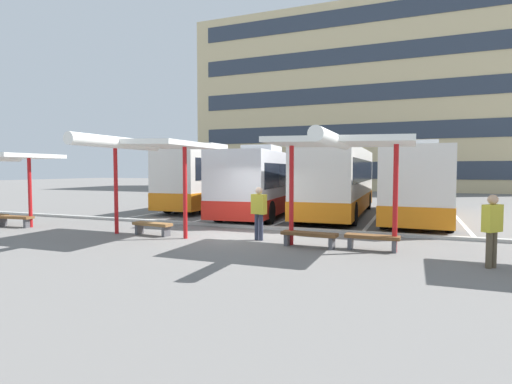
{
  "coord_description": "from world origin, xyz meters",
  "views": [
    {
      "loc": [
        5.43,
        -12.8,
        2.31
      ],
      "look_at": [
        -1.13,
        3.83,
        1.32
      ],
      "focal_mm": 28.17,
      "sensor_mm": 36.0,
      "label": 1
    }
  ],
  "objects_px": {
    "bench_4": "(372,239)",
    "coach_bus_2": "(338,181)",
    "waiting_passenger_1": "(259,209)",
    "coach_bus_3": "(419,184)",
    "waiting_shelter_2": "(340,144)",
    "bench_2": "(152,226)",
    "coach_bus_0": "(220,179)",
    "waiting_shelter_1": "(143,146)",
    "bench_1": "(14,219)",
    "bench_3": "(309,236)",
    "coach_bus_1": "(270,183)",
    "waiting_passenger_2": "(492,225)"
  },
  "relations": [
    {
      "from": "waiting_shelter_1",
      "to": "waiting_shelter_2",
      "type": "bearing_deg",
      "value": 2.04
    },
    {
      "from": "coach_bus_0",
      "to": "waiting_passenger_1",
      "type": "relative_size",
      "value": 6.55
    },
    {
      "from": "coach_bus_1",
      "to": "waiting_passenger_2",
      "type": "bearing_deg",
      "value": -47.05
    },
    {
      "from": "bench_2",
      "to": "waiting_passenger_2",
      "type": "height_order",
      "value": "waiting_passenger_2"
    },
    {
      "from": "bench_1",
      "to": "bench_3",
      "type": "relative_size",
      "value": 0.96
    },
    {
      "from": "coach_bus_1",
      "to": "bench_4",
      "type": "height_order",
      "value": "coach_bus_1"
    },
    {
      "from": "coach_bus_0",
      "to": "bench_3",
      "type": "relative_size",
      "value": 6.68
    },
    {
      "from": "bench_1",
      "to": "coach_bus_3",
      "type": "bearing_deg",
      "value": 31.2
    },
    {
      "from": "coach_bus_2",
      "to": "bench_2",
      "type": "distance_m",
      "value": 10.1
    },
    {
      "from": "bench_2",
      "to": "waiting_passenger_1",
      "type": "bearing_deg",
      "value": 6.72
    },
    {
      "from": "bench_3",
      "to": "waiting_passenger_2",
      "type": "relative_size",
      "value": 0.99
    },
    {
      "from": "bench_1",
      "to": "waiting_passenger_1",
      "type": "bearing_deg",
      "value": 4.37
    },
    {
      "from": "waiting_shelter_1",
      "to": "coach_bus_3",
      "type": "bearing_deg",
      "value": 46.67
    },
    {
      "from": "waiting_shelter_1",
      "to": "bench_4",
      "type": "height_order",
      "value": "waiting_shelter_1"
    },
    {
      "from": "coach_bus_2",
      "to": "waiting_shelter_2",
      "type": "bearing_deg",
      "value": -79.93
    },
    {
      "from": "coach_bus_0",
      "to": "coach_bus_2",
      "type": "bearing_deg",
      "value": -14.07
    },
    {
      "from": "coach_bus_1",
      "to": "waiting_shelter_1",
      "type": "bearing_deg",
      "value": -98.48
    },
    {
      "from": "coach_bus_1",
      "to": "bench_3",
      "type": "height_order",
      "value": "coach_bus_1"
    },
    {
      "from": "bench_1",
      "to": "bench_4",
      "type": "xyz_separation_m",
      "value": [
        13.92,
        0.4,
        -0.0
      ]
    },
    {
      "from": "coach_bus_0",
      "to": "bench_1",
      "type": "relative_size",
      "value": 6.94
    },
    {
      "from": "bench_1",
      "to": "bench_2",
      "type": "relative_size",
      "value": 1.07
    },
    {
      "from": "waiting_shelter_2",
      "to": "waiting_passenger_1",
      "type": "distance_m",
      "value": 3.46
    },
    {
      "from": "coach_bus_3",
      "to": "bench_3",
      "type": "bearing_deg",
      "value": -109.15
    },
    {
      "from": "coach_bus_0",
      "to": "waiting_passenger_2",
      "type": "bearing_deg",
      "value": -41.82
    },
    {
      "from": "coach_bus_0",
      "to": "coach_bus_1",
      "type": "distance_m",
      "value": 4.48
    },
    {
      "from": "bench_1",
      "to": "waiting_passenger_2",
      "type": "height_order",
      "value": "waiting_passenger_2"
    },
    {
      "from": "bench_4",
      "to": "coach_bus_2",
      "type": "bearing_deg",
      "value": 106.06
    },
    {
      "from": "coach_bus_3",
      "to": "waiting_shelter_2",
      "type": "relative_size",
      "value": 2.44
    },
    {
      "from": "waiting_shelter_2",
      "to": "waiting_passenger_2",
      "type": "bearing_deg",
      "value": -12.44
    },
    {
      "from": "waiting_passenger_2",
      "to": "coach_bus_0",
      "type": "bearing_deg",
      "value": 138.18
    },
    {
      "from": "coach_bus_2",
      "to": "bench_1",
      "type": "xyz_separation_m",
      "value": [
        -11.45,
        -8.98,
        -1.39
      ]
    },
    {
      "from": "bench_3",
      "to": "bench_4",
      "type": "bearing_deg",
      "value": 5.34
    },
    {
      "from": "bench_2",
      "to": "waiting_passenger_2",
      "type": "relative_size",
      "value": 0.89
    },
    {
      "from": "coach_bus_1",
      "to": "bench_3",
      "type": "xyz_separation_m",
      "value": [
        4.34,
        -8.7,
        -1.28
      ]
    },
    {
      "from": "coach_bus_2",
      "to": "waiting_passenger_1",
      "type": "height_order",
      "value": "coach_bus_2"
    },
    {
      "from": "waiting_passenger_2",
      "to": "bench_3",
      "type": "bearing_deg",
      "value": 168.74
    },
    {
      "from": "coach_bus_0",
      "to": "bench_4",
      "type": "distance_m",
      "value": 14.69
    },
    {
      "from": "coach_bus_0",
      "to": "bench_1",
      "type": "xyz_separation_m",
      "value": [
        -3.77,
        -10.91,
        -1.44
      ]
    },
    {
      "from": "coach_bus_2",
      "to": "waiting_shelter_2",
      "type": "relative_size",
      "value": 2.22
    },
    {
      "from": "bench_2",
      "to": "bench_3",
      "type": "bearing_deg",
      "value": -1.06
    },
    {
      "from": "coach_bus_1",
      "to": "waiting_passenger_1",
      "type": "distance_m",
      "value": 8.54
    },
    {
      "from": "bench_3",
      "to": "waiting_passenger_1",
      "type": "bearing_deg",
      "value": 162.98
    },
    {
      "from": "coach_bus_1",
      "to": "waiting_passenger_2",
      "type": "xyz_separation_m",
      "value": [
        8.95,
        -9.62,
        -0.6
      ]
    },
    {
      "from": "coach_bus_0",
      "to": "bench_1",
      "type": "height_order",
      "value": "coach_bus_0"
    },
    {
      "from": "coach_bus_2",
      "to": "bench_3",
      "type": "height_order",
      "value": "coach_bus_2"
    },
    {
      "from": "waiting_shelter_2",
      "to": "bench_2",
      "type": "bearing_deg",
      "value": 178.22
    },
    {
      "from": "bench_1",
      "to": "waiting_shelter_1",
      "type": "distance_m",
      "value": 7.01
    },
    {
      "from": "waiting_shelter_1",
      "to": "waiting_shelter_2",
      "type": "height_order",
      "value": "waiting_shelter_1"
    },
    {
      "from": "coach_bus_0",
      "to": "bench_3",
      "type": "xyz_separation_m",
      "value": [
        8.36,
        -10.68,
        -1.44
      ]
    },
    {
      "from": "bench_4",
      "to": "waiting_passenger_1",
      "type": "relative_size",
      "value": 0.88
    }
  ]
}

